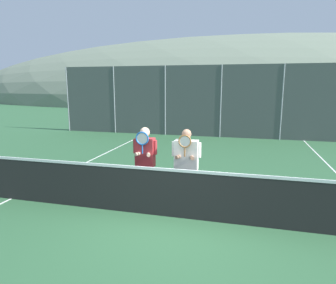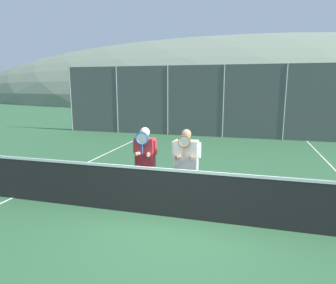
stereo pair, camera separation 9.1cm
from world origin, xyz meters
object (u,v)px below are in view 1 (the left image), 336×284
Objects in this scene: player_leftmost at (145,158)px; car_left_of_center at (235,114)px; car_center at (329,115)px; player_center_left at (186,161)px; car_far_left at (154,112)px.

player_leftmost is 0.40× the size of car_left_of_center.
car_left_of_center is at bearing 83.48° from player_leftmost.
car_center is (5.17, -0.27, 0.07)m from car_left_of_center.
player_center_left is 13.66m from car_center.
car_center is (10.24, 0.04, 0.07)m from car_far_left.
player_leftmost is at bearing -96.52° from car_left_of_center.
player_leftmost is 14.05m from car_center.
player_leftmost is 0.93m from player_center_left.
car_center is at bearing 61.89° from player_leftmost.
player_center_left is 13.19m from car_far_left.
car_far_left is at bearing -176.44° from car_left_of_center.
car_left_of_center is at bearing 3.56° from car_far_left.
player_leftmost is 0.40× the size of car_far_left.
player_leftmost reaches higher than car_far_left.
player_center_left is at bearing -69.81° from car_far_left.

